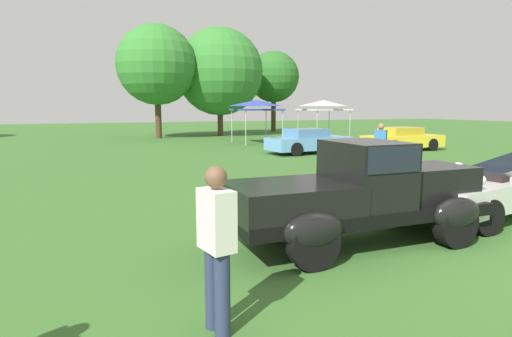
{
  "coord_description": "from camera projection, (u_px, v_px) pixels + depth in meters",
  "views": [
    {
      "loc": [
        -4.72,
        -5.35,
        2.24
      ],
      "look_at": [
        -1.24,
        2.84,
        0.95
      ],
      "focal_mm": 29.51,
      "sensor_mm": 36.0,
      "label": 1
    }
  ],
  "objects": [
    {
      "name": "canopy_tent_left_field",
      "position": [
        257.0,
        105.0,
        26.09
      ],
      "size": [
        2.68,
        2.68,
        2.71
      ],
      "color": "#B7B7BC",
      "rests_on": "ground_plane"
    },
    {
      "name": "show_car_yellow",
      "position": [
        403.0,
        139.0,
        22.0
      ],
      "size": [
        4.27,
        1.75,
        1.22
      ],
      "color": "yellow",
      "rests_on": "ground_plane"
    },
    {
      "name": "treeline_mid_right",
      "position": [
        274.0,
        77.0,
        38.43
      ],
      "size": [
        4.63,
        4.63,
        7.33
      ],
      "color": "#47331E",
      "rests_on": "ground_plane"
    },
    {
      "name": "treeline_mid_left",
      "position": [
        157.0,
        65.0,
        30.2
      ],
      "size": [
        5.73,
        5.73,
        8.14
      ],
      "color": "#47331E",
      "rests_on": "ground_plane"
    },
    {
      "name": "show_car_skyblue",
      "position": [
        309.0,
        141.0,
        20.63
      ],
      "size": [
        4.29,
        2.01,
        1.22
      ],
      "color": "#669EDB",
      "rests_on": "ground_plane"
    },
    {
      "name": "spectator_between_cars",
      "position": [
        217.0,
        244.0,
        4.11
      ],
      "size": [
        0.31,
        0.44,
        1.69
      ],
      "color": "#283351",
      "rests_on": "ground_plane"
    },
    {
      "name": "treeline_center",
      "position": [
        220.0,
        72.0,
        32.95
      ],
      "size": [
        6.8,
        6.8,
        8.41
      ],
      "color": "#47331E",
      "rests_on": "ground_plane"
    },
    {
      "name": "ground_plane",
      "position": [
        391.0,
        243.0,
        7.02
      ],
      "size": [
        120.0,
        120.0,
        0.0
      ],
      "primitive_type": "plane",
      "color": "#386628"
    },
    {
      "name": "canopy_tent_center_field",
      "position": [
        324.0,
        105.0,
        27.37
      ],
      "size": [
        2.71,
        2.71,
        2.71
      ],
      "color": "#B7B7BC",
      "rests_on": "ground_plane"
    },
    {
      "name": "feature_pickup_truck",
      "position": [
        361.0,
        192.0,
        6.86
      ],
      "size": [
        4.47,
        1.9,
        1.7
      ],
      "color": "black",
      "rests_on": "ground_plane"
    },
    {
      "name": "spectator_by_row",
      "position": [
        380.0,
        145.0,
        14.81
      ],
      "size": [
        0.44,
        0.46,
        1.69
      ],
      "color": "#7F7056",
      "rests_on": "ground_plane"
    },
    {
      "name": "neighbor_convertible",
      "position": [
        488.0,
        187.0,
        8.8
      ],
      "size": [
        4.73,
        2.49,
        1.4
      ],
      "color": "silver",
      "rests_on": "ground_plane"
    }
  ]
}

